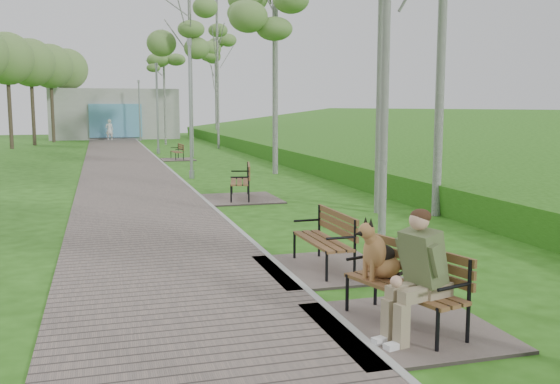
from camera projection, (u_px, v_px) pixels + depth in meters
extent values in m
cube|color=#635650|center=(129.00, 176.00, 23.23)|extent=(3.50, 67.00, 0.04)
cube|color=#999993|center=(176.00, 175.00, 23.71)|extent=(0.10, 67.00, 0.05)
cube|color=#429126|center=(474.00, 170.00, 25.58)|extent=(14.00, 70.00, 1.60)
cube|color=#9E9E99|center=(115.00, 114.00, 51.10)|extent=(10.00, 5.00, 4.00)
cube|color=#5394BA|center=(116.00, 121.00, 48.70)|extent=(4.00, 0.20, 2.60)
cube|color=#635650|center=(406.00, 327.00, 7.38)|extent=(1.99, 2.21, 0.04)
cube|color=brown|center=(403.00, 288.00, 7.30)|extent=(0.92, 1.73, 0.04)
cube|color=brown|center=(420.00, 260.00, 7.40)|extent=(0.49, 1.61, 0.36)
cube|color=#635650|center=(325.00, 269.00, 10.01)|extent=(1.92, 2.13, 0.04)
cube|color=brown|center=(322.00, 241.00, 9.94)|extent=(0.51, 1.61, 0.04)
cube|color=brown|center=(337.00, 222.00, 9.97)|extent=(0.08, 1.60, 0.35)
cube|color=#635650|center=(241.00, 199.00, 17.61)|extent=(2.04, 2.26, 0.04)
cube|color=brown|center=(239.00, 182.00, 17.53)|extent=(0.86, 1.77, 0.05)
cube|color=brown|center=(249.00, 171.00, 17.51)|extent=(0.41, 1.67, 0.37)
cube|color=#635650|center=(178.00, 160.00, 30.60)|extent=(1.59, 1.76, 0.04)
cube|color=brown|center=(177.00, 152.00, 30.54)|extent=(0.50, 1.35, 0.04)
cube|color=brown|center=(181.00, 147.00, 30.58)|extent=(0.14, 1.32, 0.29)
cylinder|color=#93959A|center=(192.00, 175.00, 22.70)|extent=(0.19, 0.19, 0.29)
cylinder|color=#93959A|center=(191.00, 112.00, 22.39)|extent=(0.12, 0.12, 4.82)
cylinder|color=#93959A|center=(189.00, 42.00, 22.06)|extent=(0.17, 0.17, 0.24)
cylinder|color=#93959A|center=(158.00, 151.00, 34.70)|extent=(0.19, 0.19, 0.29)
cylinder|color=#93959A|center=(157.00, 110.00, 34.39)|extent=(0.12, 0.12, 4.80)
cylinder|color=#93959A|center=(156.00, 65.00, 34.06)|extent=(0.17, 0.17, 0.24)
cylinder|color=#93959A|center=(140.00, 139.00, 47.76)|extent=(0.18, 0.18, 0.27)
cylinder|color=#93959A|center=(140.00, 112.00, 47.48)|extent=(0.11, 0.11, 4.43)
cylinder|color=#93959A|center=(139.00, 82.00, 47.17)|extent=(0.16, 0.16, 0.22)
imported|color=white|center=(109.00, 130.00, 47.80)|extent=(0.66, 0.50, 1.63)
cylinder|color=silver|center=(386.00, 24.00, 12.07)|extent=(0.16, 0.16, 8.37)
cylinder|color=silver|center=(382.00, 20.00, 14.77)|extent=(0.19, 0.19, 9.30)
cylinder|color=silver|center=(275.00, 69.00, 23.75)|extent=(0.20, 0.20, 8.08)
cylinder|color=silver|center=(191.00, 78.00, 32.02)|extent=(0.19, 0.19, 8.09)
ellipsoid|color=olive|center=(190.00, 27.00, 31.66)|extent=(2.74, 2.74, 3.56)
cylinder|color=silver|center=(218.00, 74.00, 38.30)|extent=(0.17, 0.17, 9.18)
ellipsoid|color=olive|center=(217.00, 25.00, 37.90)|extent=(2.49, 2.49, 4.04)
cylinder|color=silver|center=(164.00, 88.00, 42.43)|extent=(0.16, 0.16, 7.70)
ellipsoid|color=olive|center=(163.00, 51.00, 42.09)|extent=(2.35, 2.35, 3.39)
cylinder|color=silver|center=(216.00, 90.00, 46.87)|extent=(0.16, 0.16, 7.64)
ellipsoid|color=olive|center=(215.00, 57.00, 46.54)|extent=(2.28, 2.28, 3.36)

